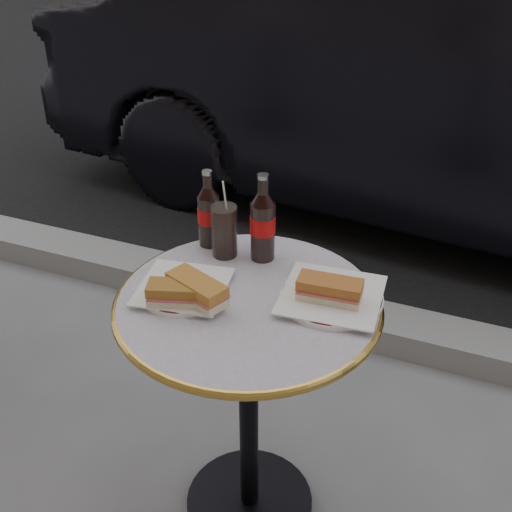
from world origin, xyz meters
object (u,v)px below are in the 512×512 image
at_px(plate_right, 331,298).
at_px(bistro_table, 249,414).
at_px(plate_left, 183,289).
at_px(parked_car, 453,83).
at_px(cola_bottle_right, 263,217).
at_px(cola_glass, 224,231).
at_px(cola_bottle_left, 208,208).

bearing_deg(plate_right, bistro_table, -158.95).
relative_size(plate_left, parked_car, 0.05).
bearing_deg(bistro_table, plate_left, -169.26).
xyz_separation_m(cola_bottle_right, cola_glass, (-0.09, -0.02, -0.05)).
height_order(plate_left, plate_right, plate_right).
height_order(cola_glass, parked_car, parked_car).
bearing_deg(parked_car, cola_glass, 176.35).
xyz_separation_m(plate_right, cola_bottle_left, (-0.37, 0.12, 0.10)).
distance_m(plate_right, parked_car, 2.05).
bearing_deg(parked_car, cola_bottle_right, 178.98).
bearing_deg(parked_car, plate_right, -174.68).
relative_size(plate_right, cola_bottle_right, 1.03).
bearing_deg(plate_left, cola_glass, 83.72).
xyz_separation_m(plate_left, parked_car, (0.34, 2.15, -0.07)).
xyz_separation_m(bistro_table, plate_right, (0.18, 0.07, 0.37)).
height_order(bistro_table, cola_glass, cola_glass).
relative_size(cola_bottle_left, cola_bottle_right, 0.91).
bearing_deg(plate_right, cola_glass, 163.75).
relative_size(plate_right, cola_glass, 1.72).
bearing_deg(parked_car, bistro_table, -179.49).
bearing_deg(cola_bottle_right, cola_glass, -166.42).
bearing_deg(bistro_table, cola_bottle_left, 134.47).
distance_m(bistro_table, cola_bottle_right, 0.52).
distance_m(plate_right, cola_bottle_right, 0.27).
distance_m(bistro_table, plate_right, 0.42).
relative_size(cola_bottle_left, parked_car, 0.05).
bearing_deg(cola_glass, bistro_table, -50.59).
relative_size(bistro_table, plate_left, 3.47).
bearing_deg(cola_bottle_left, cola_glass, -29.87).
relative_size(cola_bottle_right, cola_glass, 1.67).
distance_m(cola_bottle_right, parked_car, 1.96).
bearing_deg(cola_bottle_right, plate_left, -118.69).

